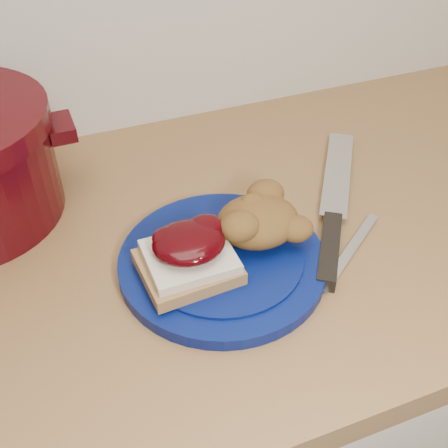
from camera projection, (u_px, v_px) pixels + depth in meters
name	position (u px, v px, depth m)	size (l,w,h in m)	color
base_cabinet	(201.00, 428.00, 1.03)	(4.00, 0.60, 0.86)	beige
plate	(222.00, 262.00, 0.68)	(0.25, 0.25, 0.02)	#051250
sandwich	(189.00, 255.00, 0.63)	(0.11, 0.10, 0.05)	olive
stuffing_mound	(258.00, 221.00, 0.68)	(0.10, 0.09, 0.05)	brown
chef_knife	(332.00, 226.00, 0.73)	(0.21, 0.30, 0.02)	black
butter_knife	(350.00, 251.00, 0.70)	(0.16, 0.01, 0.00)	silver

